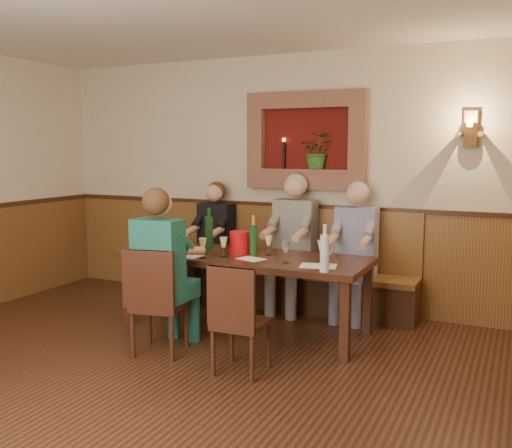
# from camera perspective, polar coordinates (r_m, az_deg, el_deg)

# --- Properties ---
(ground_plane) EXTENTS (6.00, 6.00, 0.00)m
(ground_plane) POSITION_cam_1_polar(r_m,az_deg,el_deg) (4.23, -12.99, -17.41)
(ground_plane) COLOR black
(ground_plane) RESTS_ON ground
(room_shell) EXTENTS (6.04, 6.04, 2.82)m
(room_shell) POSITION_cam_1_polar(r_m,az_deg,el_deg) (3.84, -13.85, 9.10)
(room_shell) COLOR #C0B091
(room_shell) RESTS_ON ground
(wainscoting) EXTENTS (6.02, 6.02, 1.15)m
(wainscoting) POSITION_cam_1_polar(r_m,az_deg,el_deg) (4.02, -13.24, -9.79)
(wainscoting) COLOR brown
(wainscoting) RESTS_ON ground
(wall_niche) EXTENTS (1.36, 0.30, 1.06)m
(wall_niche) POSITION_cam_1_polar(r_m,az_deg,el_deg) (6.31, 5.29, 7.90)
(wall_niche) COLOR #560F0C
(wall_niche) RESTS_ON ground
(wall_sconce) EXTENTS (0.25, 0.20, 0.35)m
(wall_sconce) POSITION_cam_1_polar(r_m,az_deg,el_deg) (5.93, 20.66, 8.78)
(wall_sconce) COLOR brown
(wall_sconce) RESTS_ON ground
(dining_table) EXTENTS (2.40, 0.90, 0.75)m
(dining_table) POSITION_cam_1_polar(r_m,az_deg,el_deg) (5.51, -1.17, -3.87)
(dining_table) COLOR black
(dining_table) RESTS_ON ground
(bench) EXTENTS (3.00, 0.45, 1.11)m
(bench) POSITION_cam_1_polar(r_m,az_deg,el_deg) (6.42, 2.63, -5.38)
(bench) COLOR #381E0F
(bench) RESTS_ON ground
(chair_near_left) EXTENTS (0.49, 0.49, 0.94)m
(chair_near_left) POSITION_cam_1_polar(r_m,az_deg,el_deg) (5.07, -9.67, -9.72)
(chair_near_left) COLOR black
(chair_near_left) RESTS_ON ground
(chair_near_right) EXTENTS (0.40, 0.40, 0.88)m
(chair_near_right) POSITION_cam_1_polar(r_m,az_deg,el_deg) (4.60, -1.57, -11.64)
(chair_near_right) COLOR black
(chair_near_right) RESTS_ON ground
(person_bench_left) EXTENTS (0.40, 0.49, 1.39)m
(person_bench_left) POSITION_cam_1_polar(r_m,az_deg,el_deg) (6.64, -4.35, -2.81)
(person_bench_left) COLOR black
(person_bench_left) RESTS_ON ground
(person_bench_mid) EXTENTS (0.45, 0.55, 1.50)m
(person_bench_mid) POSITION_cam_1_polar(r_m,az_deg,el_deg) (6.20, 3.60, -3.06)
(person_bench_mid) COLOR #5D5955
(person_bench_mid) RESTS_ON ground
(person_bench_right) EXTENTS (0.42, 0.52, 1.43)m
(person_bench_right) POSITION_cam_1_polar(r_m,az_deg,el_deg) (6.00, 9.72, -3.85)
(person_bench_right) COLOR navy
(person_bench_right) RESTS_ON ground
(person_chair_front) EXTENTS (0.43, 0.53, 1.44)m
(person_chair_front) POSITION_cam_1_polar(r_m,az_deg,el_deg) (5.07, -9.10, -5.88)
(person_chair_front) COLOR #164F4F
(person_chair_front) RESTS_ON ground
(spittoon_bucket) EXTENTS (0.25, 0.25, 0.22)m
(spittoon_bucket) POSITION_cam_1_polar(r_m,az_deg,el_deg) (5.52, -1.65, -1.89)
(spittoon_bucket) COLOR red
(spittoon_bucket) RESTS_ON dining_table
(wine_bottle_green_a) EXTENTS (0.07, 0.07, 0.39)m
(wine_bottle_green_a) POSITION_cam_1_polar(r_m,az_deg,el_deg) (5.44, -0.26, -1.51)
(wine_bottle_green_a) COLOR #19471E
(wine_bottle_green_a) RESTS_ON dining_table
(wine_bottle_green_b) EXTENTS (0.09, 0.09, 0.42)m
(wine_bottle_green_b) POSITION_cam_1_polar(r_m,az_deg,el_deg) (5.80, -4.70, -0.82)
(wine_bottle_green_b) COLOR #19471E
(wine_bottle_green_b) RESTS_ON dining_table
(water_bottle) EXTENTS (0.08, 0.08, 0.40)m
(water_bottle) POSITION_cam_1_polar(r_m,az_deg,el_deg) (4.76, 6.87, -2.83)
(water_bottle) COLOR silver
(water_bottle) RESTS_ON dining_table
(tasting_sheet_a) EXTENTS (0.29, 0.22, 0.00)m
(tasting_sheet_a) POSITION_cam_1_polar(r_m,az_deg,el_deg) (5.71, -8.86, -2.76)
(tasting_sheet_a) COLOR white
(tasting_sheet_a) RESTS_ON dining_table
(tasting_sheet_b) EXTENTS (0.29, 0.24, 0.00)m
(tasting_sheet_b) POSITION_cam_1_polar(r_m,az_deg,el_deg) (5.29, -0.49, -3.51)
(tasting_sheet_b) COLOR white
(tasting_sheet_b) RESTS_ON dining_table
(tasting_sheet_c) EXTENTS (0.36, 0.29, 0.00)m
(tasting_sheet_c) POSITION_cam_1_polar(r_m,az_deg,el_deg) (5.01, 6.24, -4.19)
(tasting_sheet_c) COLOR white
(tasting_sheet_c) RESTS_ON dining_table
(tasting_sheet_d) EXTENTS (0.28, 0.21, 0.00)m
(tasting_sheet_d) POSITION_cam_1_polar(r_m,az_deg,el_deg) (5.48, -6.88, -3.17)
(tasting_sheet_d) COLOR white
(tasting_sheet_d) RESTS_ON dining_table
(wine_glass_0) EXTENTS (0.08, 0.08, 0.19)m
(wine_glass_0) POSITION_cam_1_polar(r_m,az_deg,el_deg) (5.47, 1.28, -2.14)
(wine_glass_0) COLOR #EEF190
(wine_glass_0) RESTS_ON dining_table
(wine_glass_1) EXTENTS (0.08, 0.08, 0.19)m
(wine_glass_1) POSITION_cam_1_polar(r_m,az_deg,el_deg) (5.79, -10.42, -1.72)
(wine_glass_1) COLOR #EEF190
(wine_glass_1) RESTS_ON dining_table
(wine_glass_2) EXTENTS (0.08, 0.08, 0.19)m
(wine_glass_2) POSITION_cam_1_polar(r_m,az_deg,el_deg) (5.37, -3.26, -2.33)
(wine_glass_2) COLOR #EEF190
(wine_glass_2) RESTS_ON dining_table
(wine_glass_3) EXTENTS (0.08, 0.08, 0.19)m
(wine_glass_3) POSITION_cam_1_polar(r_m,az_deg,el_deg) (5.33, -5.34, -2.43)
(wine_glass_3) COLOR #EEF190
(wine_glass_3) RESTS_ON dining_table
(wine_glass_4) EXTENTS (0.08, 0.08, 0.19)m
(wine_glass_4) POSITION_cam_1_polar(r_m,az_deg,el_deg) (5.59, -7.43, -1.99)
(wine_glass_4) COLOR #EEF190
(wine_glass_4) RESTS_ON dining_table
(wine_glass_5) EXTENTS (0.08, 0.08, 0.19)m
(wine_glass_5) POSITION_cam_1_polar(r_m,az_deg,el_deg) (5.03, 7.36, -3.07)
(wine_glass_5) COLOR white
(wine_glass_5) RESTS_ON dining_table
(wine_glass_6) EXTENTS (0.08, 0.08, 0.19)m
(wine_glass_6) POSITION_cam_1_polar(r_m,az_deg,el_deg) (5.21, 6.57, -2.68)
(wine_glass_6) COLOR #EEF190
(wine_glass_6) RESTS_ON dining_table
(wine_glass_7) EXTENTS (0.08, 0.08, 0.19)m
(wine_glass_7) POSITION_cam_1_polar(r_m,az_deg,el_deg) (5.11, 2.98, -2.85)
(wine_glass_7) COLOR white
(wine_glass_7) RESTS_ON dining_table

